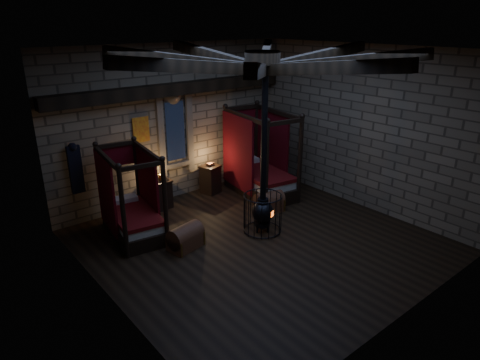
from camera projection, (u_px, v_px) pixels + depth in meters
room at (259, 73)px, 8.50m from camera, size 7.02×7.02×4.29m
bed_left at (132, 214)px, 9.94m from camera, size 1.28×2.05×2.01m
bed_right at (259, 173)px, 12.30m from camera, size 1.54×2.43×2.37m
trunk_left at (186, 238)px, 9.39m from camera, size 0.84×0.63×0.56m
trunk_right at (269, 202)px, 11.21m from camera, size 0.82×0.61×0.54m
nightstand_left at (162, 194)px, 11.35m from camera, size 0.50×0.48×0.95m
nightstand_right at (210, 179)px, 12.34m from camera, size 0.62×0.61×0.90m
stove at (263, 209)px, 10.01m from camera, size 0.91×0.91×4.05m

